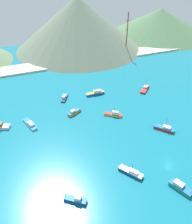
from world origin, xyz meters
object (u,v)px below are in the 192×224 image
object	(u,v)px
fishing_boat_6	(145,89)
radio_tower	(127,35)
fishing_boat_7	(30,124)
fishing_boat_3	(64,97)
fishing_boat_11	(180,187)
fishing_boat_4	(114,114)
fishing_boat_1	(76,200)
fishing_boat_9	(164,128)
fishing_boat_8	(74,112)
fishing_boat_2	(131,172)
fishing_boat_5	(96,93)
fishing_boat_10	(1,126)

from	to	relation	value
fishing_boat_6	radio_tower	distance (m)	59.31
fishing_boat_7	fishing_boat_6	bearing A→B (deg)	7.84
fishing_boat_3	radio_tower	distance (m)	80.66
fishing_boat_11	fishing_boat_6	bearing A→B (deg)	67.35
fishing_boat_4	fishing_boat_6	distance (m)	33.84
fishing_boat_1	fishing_boat_9	distance (m)	52.47
fishing_boat_8	fishing_boat_11	distance (m)	59.74
fishing_boat_1	fishing_boat_11	world-z (taller)	fishing_boat_11
fishing_boat_9	fishing_boat_11	bearing A→B (deg)	-116.86
fishing_boat_9	fishing_boat_11	distance (m)	31.82
fishing_boat_8	radio_tower	distance (m)	90.33
fishing_boat_7	fishing_boat_9	bearing A→B (deg)	-25.06
fishing_boat_9	fishing_boat_4	bearing A→B (deg)	131.76
fishing_boat_4	fishing_boat_2	bearing A→B (deg)	-105.77
fishing_boat_5	radio_tower	xyz separation A→B (m)	(45.62, 48.95, 15.93)
fishing_boat_7	fishing_boat_8	size ratio (longest dim) A/B	1.40
fishing_boat_2	fishing_boat_11	size ratio (longest dim) A/B	1.06
radio_tower	fishing_boat_1	bearing A→B (deg)	-125.02
fishing_boat_3	fishing_boat_1	bearing A→B (deg)	-102.06
fishing_boat_10	fishing_boat_11	size ratio (longest dim) A/B	0.96
fishing_boat_2	fishing_boat_5	size ratio (longest dim) A/B	0.83
fishing_boat_6	radio_tower	size ratio (longest dim) A/B	0.29
fishing_boat_10	radio_tower	xyz separation A→B (m)	(97.79, 61.12, 15.94)
fishing_boat_10	fishing_boat_11	distance (m)	79.78
fishing_boat_9	fishing_boat_11	world-z (taller)	fishing_boat_9
fishing_boat_5	fishing_boat_6	world-z (taller)	fishing_boat_6
fishing_boat_2	fishing_boat_11	distance (m)	17.13
fishing_boat_5	fishing_boat_8	bearing A→B (deg)	-141.54
fishing_boat_6	radio_tower	world-z (taller)	radio_tower
fishing_boat_9	fishing_boat_10	size ratio (longest dim) A/B	1.08
fishing_boat_1	radio_tower	world-z (taller)	radio_tower
fishing_boat_8	fishing_boat_11	size ratio (longest dim) A/B	0.93
fishing_boat_1	radio_tower	xyz separation A→B (m)	(77.19, 110.14, 16.10)
fishing_boat_1	fishing_boat_11	bearing A→B (deg)	-14.46
fishing_boat_3	fishing_boat_10	bearing A→B (deg)	-157.30
fishing_boat_2	fishing_boat_3	bearing A→B (deg)	98.01
fishing_boat_10	fishing_boat_4	bearing A→B (deg)	-11.53
fishing_boat_6	fishing_boat_8	bearing A→B (deg)	-170.31
radio_tower	fishing_boat_5	bearing A→B (deg)	-132.98
fishing_boat_2	fishing_boat_6	world-z (taller)	fishing_boat_6
fishing_boat_11	fishing_boat_1	bearing A→B (deg)	165.54
radio_tower	fishing_boat_9	bearing A→B (deg)	-107.45
fishing_boat_6	fishing_boat_9	distance (m)	37.98
fishing_boat_5	fishing_boat_10	distance (m)	53.56
fishing_boat_3	radio_tower	bearing A→B (deg)	36.35
fishing_boat_1	fishing_boat_2	world-z (taller)	fishing_boat_2
fishing_boat_1	fishing_boat_9	world-z (taller)	fishing_boat_9
fishing_boat_11	fishing_boat_2	bearing A→B (deg)	135.95
fishing_boat_2	radio_tower	bearing A→B (deg)	62.74
fishing_boat_1	fishing_boat_10	distance (m)	53.17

